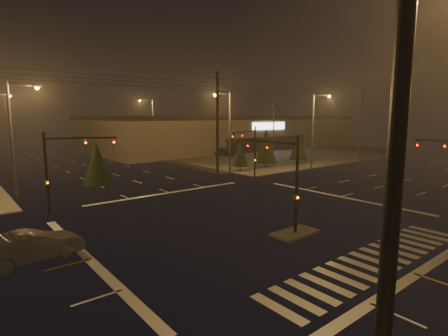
% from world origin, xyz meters
% --- Properties ---
extents(ground, '(140.00, 140.00, 0.00)m').
position_xyz_m(ground, '(0.00, 0.00, 0.00)').
color(ground, black).
rests_on(ground, ground).
extents(sidewalk_ne, '(36.00, 36.00, 0.12)m').
position_xyz_m(sidewalk_ne, '(30.00, 30.00, 0.06)').
color(sidewalk_ne, '#423F3B').
rests_on(sidewalk_ne, ground).
extents(median_island, '(3.00, 1.60, 0.15)m').
position_xyz_m(median_island, '(0.00, -4.00, 0.07)').
color(median_island, '#423F3B').
rests_on(median_island, ground).
extents(crosswalk, '(15.00, 2.60, 0.01)m').
position_xyz_m(crosswalk, '(0.00, -9.00, 0.01)').
color(crosswalk, beige).
rests_on(crosswalk, ground).
extents(stop_bar_near, '(16.00, 0.50, 0.01)m').
position_xyz_m(stop_bar_near, '(0.00, -11.00, 0.01)').
color(stop_bar_near, beige).
rests_on(stop_bar_near, ground).
extents(stop_bar_far, '(16.00, 0.50, 0.01)m').
position_xyz_m(stop_bar_far, '(0.00, 11.00, 0.01)').
color(stop_bar_far, beige).
rests_on(stop_bar_far, ground).
extents(parking_lot, '(50.00, 24.00, 0.08)m').
position_xyz_m(parking_lot, '(35.00, 28.00, 0.04)').
color(parking_lot, black).
rests_on(parking_lot, ground).
extents(retail_building, '(60.20, 28.30, 7.20)m').
position_xyz_m(retail_building, '(35.00, 45.99, 3.84)').
color(retail_building, brown).
rests_on(retail_building, ground).
extents(signal_mast_median, '(0.25, 4.59, 6.00)m').
position_xyz_m(signal_mast_median, '(0.00, -3.07, 3.75)').
color(signal_mast_median, black).
rests_on(signal_mast_median, ground).
extents(signal_mast_ne, '(4.84, 1.86, 6.00)m').
position_xyz_m(signal_mast_ne, '(9.50, 10.14, 3.79)').
color(signal_mast_ne, black).
rests_on(signal_mast_ne, ground).
extents(signal_mast_nw, '(4.84, 1.86, 6.00)m').
position_xyz_m(signal_mast_nw, '(-9.50, 10.14, 3.79)').
color(signal_mast_nw, black).
rests_on(signal_mast_nw, ground).
extents(streetlight_0, '(2.77, 0.32, 10.00)m').
position_xyz_m(streetlight_0, '(-11.18, -15.00, 5.80)').
color(streetlight_0, '#38383A').
rests_on(streetlight_0, ground).
extents(streetlight_1, '(2.77, 0.32, 10.00)m').
position_xyz_m(streetlight_1, '(-11.18, 18.00, 5.80)').
color(streetlight_1, '#38383A').
rests_on(streetlight_1, ground).
extents(streetlight_3, '(2.77, 0.32, 10.00)m').
position_xyz_m(streetlight_3, '(11.18, 16.00, 5.80)').
color(streetlight_3, '#38383A').
rests_on(streetlight_3, ground).
extents(streetlight_4, '(2.77, 0.32, 10.00)m').
position_xyz_m(streetlight_4, '(11.18, 36.00, 5.80)').
color(streetlight_4, '#38383A').
rests_on(streetlight_4, ground).
extents(streetlight_6, '(0.32, 2.77, 10.00)m').
position_xyz_m(streetlight_6, '(22.00, 11.18, 5.80)').
color(streetlight_6, '#38383A').
rests_on(streetlight_6, ground).
extents(utility_pole_1, '(2.20, 0.32, 12.00)m').
position_xyz_m(utility_pole_1, '(8.00, 14.00, 6.13)').
color(utility_pole_1, black).
rests_on(utility_pole_1, ground).
extents(utility_pole_2, '(2.20, 0.32, 12.00)m').
position_xyz_m(utility_pole_2, '(38.00, 14.00, 6.13)').
color(utility_pole_2, black).
rests_on(utility_pole_2, ground).
extents(conifer_0, '(2.01, 2.01, 3.84)m').
position_xyz_m(conifer_0, '(13.57, 16.41, 2.27)').
color(conifer_0, black).
rests_on(conifer_0, ground).
extents(conifer_1, '(3.01, 3.01, 5.40)m').
position_xyz_m(conifer_1, '(18.57, 16.69, 3.05)').
color(conifer_1, black).
rests_on(conifer_1, ground).
extents(conifer_2, '(2.61, 2.61, 4.78)m').
position_xyz_m(conifer_2, '(25.20, 16.37, 2.74)').
color(conifer_2, black).
rests_on(conifer_2, ground).
extents(conifer_3, '(2.64, 2.64, 4.82)m').
position_xyz_m(conifer_3, '(-5.03, 15.76, 2.76)').
color(conifer_3, black).
rests_on(conifer_3, ground).
extents(car_parked, '(3.68, 5.05, 1.60)m').
position_xyz_m(car_parked, '(22.61, 31.41, 0.80)').
color(car_parked, black).
rests_on(car_parked, ground).
extents(car_crossing, '(4.87, 2.33, 1.54)m').
position_xyz_m(car_crossing, '(-13.25, 1.52, 0.77)').
color(car_crossing, '#525459').
rests_on(car_crossing, ground).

